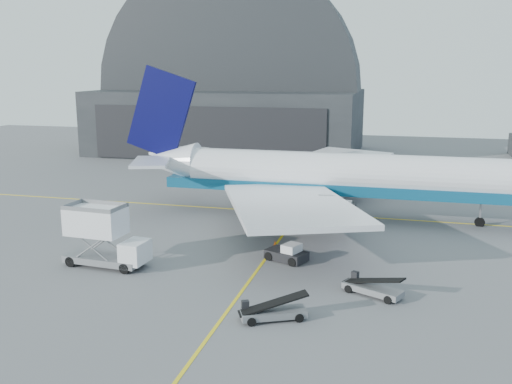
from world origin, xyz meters
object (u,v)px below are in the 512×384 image
(airliner, at_px, (327,175))
(belt_loader_b, at_px, (372,288))
(pushback_tug, at_px, (287,254))
(catering_truck, at_px, (103,237))
(belt_loader_a, at_px, (272,312))

(airliner, bearing_deg, belt_loader_b, -73.79)
(pushback_tug, bearing_deg, belt_loader_b, -14.88)
(pushback_tug, height_order, belt_loader_b, belt_loader_b)
(catering_truck, bearing_deg, airliner, 56.84)
(airliner, height_order, pushback_tug, airliner)
(airliner, xyz_separation_m, pushback_tug, (-1.21, -15.74, -4.07))
(airliner, xyz_separation_m, belt_loader_b, (6.29, -21.65, -4.13))
(belt_loader_a, height_order, belt_loader_b, belt_loader_b)
(catering_truck, relative_size, pushback_tug, 1.85)
(catering_truck, xyz_separation_m, pushback_tug, (14.69, 5.02, -1.89))
(belt_loader_a, bearing_deg, pushback_tug, 71.33)
(pushback_tug, height_order, belt_loader_a, belt_loader_a)
(airliner, distance_m, belt_loader_b, 22.92)
(catering_truck, xyz_separation_m, belt_loader_b, (22.20, -0.90, -1.95))
(catering_truck, height_order, belt_loader_a, catering_truck)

